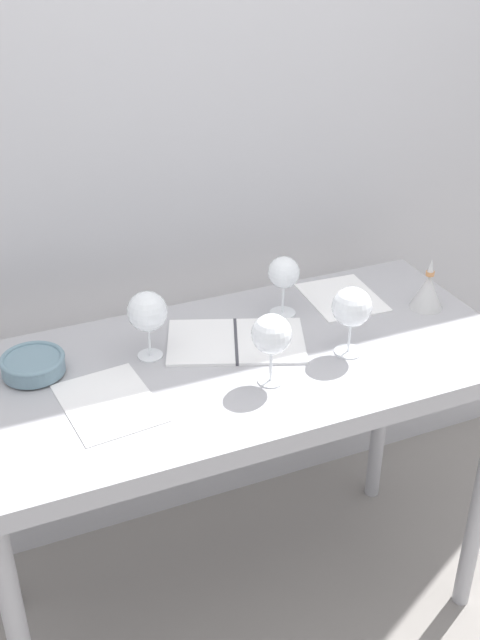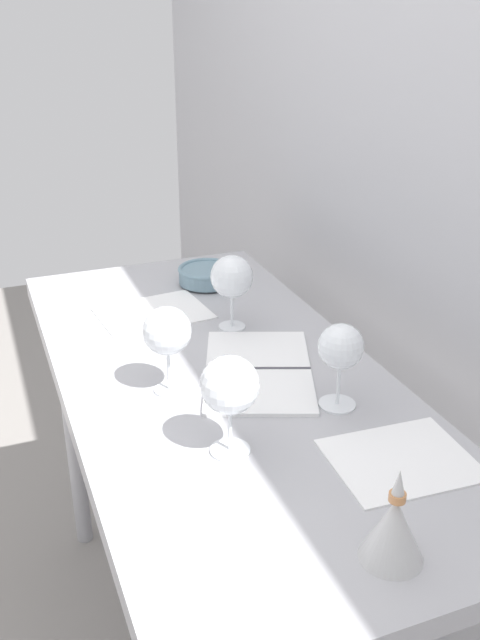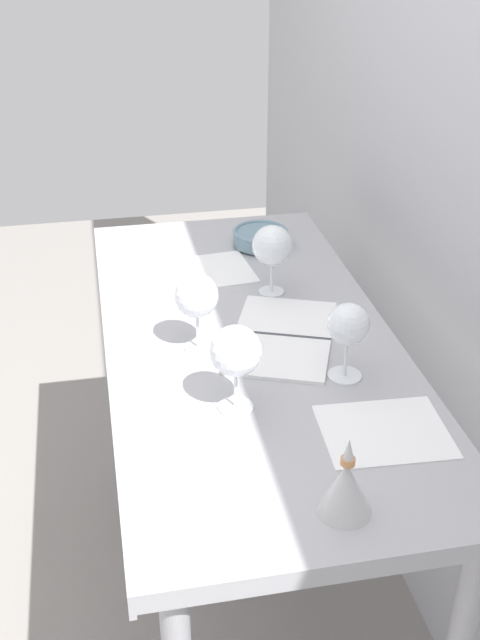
# 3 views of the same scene
# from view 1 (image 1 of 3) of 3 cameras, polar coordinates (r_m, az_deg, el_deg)

# --- Properties ---
(ground_plane) EXTENTS (6.00, 6.00, 0.00)m
(ground_plane) POSITION_cam_1_polar(r_m,az_deg,el_deg) (2.54, -0.20, -20.10)
(ground_plane) COLOR gray
(back_wall) EXTENTS (3.80, 0.04, 2.60)m
(back_wall) POSITION_cam_1_polar(r_m,az_deg,el_deg) (2.19, -5.40, 12.63)
(back_wall) COLOR #B5B5BA
(back_wall) RESTS_ON ground_plane
(steel_counter) EXTENTS (1.40, 0.65, 0.90)m
(steel_counter) POSITION_cam_1_polar(r_m,az_deg,el_deg) (1.99, -0.17, -5.42)
(steel_counter) COLOR #A4A4A9
(steel_counter) RESTS_ON ground_plane
(wine_glass_far_right) EXTENTS (0.09, 0.09, 0.17)m
(wine_glass_far_right) POSITION_cam_1_polar(r_m,az_deg,el_deg) (2.07, 3.25, 3.39)
(wine_glass_far_right) COLOR white
(wine_glass_far_right) RESTS_ON steel_counter
(wine_glass_far_left) EXTENTS (0.10, 0.10, 0.18)m
(wine_glass_far_left) POSITION_cam_1_polar(r_m,az_deg,el_deg) (1.89, -6.84, 0.54)
(wine_glass_far_left) COLOR white
(wine_glass_far_left) RESTS_ON steel_counter
(wine_glass_near_right) EXTENTS (0.10, 0.10, 0.18)m
(wine_glass_near_right) POSITION_cam_1_polar(r_m,az_deg,el_deg) (1.91, 8.24, 0.86)
(wine_glass_near_right) COLOR white
(wine_glass_near_right) RESTS_ON steel_counter
(wine_glass_near_center) EXTENTS (0.10, 0.10, 0.18)m
(wine_glass_near_center) POSITION_cam_1_polar(r_m,az_deg,el_deg) (1.78, 2.34, -1.15)
(wine_glass_near_center) COLOR white
(wine_glass_near_center) RESTS_ON steel_counter
(open_notebook) EXTENTS (0.41, 0.33, 0.01)m
(open_notebook) POSITION_cam_1_polar(r_m,az_deg,el_deg) (1.99, -0.30, -1.58)
(open_notebook) COLOR white
(open_notebook) RESTS_ON steel_counter
(tasting_sheet_upper) EXTENTS (0.21, 0.25, 0.00)m
(tasting_sheet_upper) POSITION_cam_1_polar(r_m,az_deg,el_deg) (2.23, 7.52, 1.68)
(tasting_sheet_upper) COLOR white
(tasting_sheet_upper) RESTS_ON steel_counter
(tasting_sheet_lower) EXTENTS (0.22, 0.28, 0.00)m
(tasting_sheet_lower) POSITION_cam_1_polar(r_m,az_deg,el_deg) (1.80, -9.63, -6.02)
(tasting_sheet_lower) COLOR white
(tasting_sheet_lower) RESTS_ON steel_counter
(tasting_bowl) EXTENTS (0.16, 0.16, 0.05)m
(tasting_bowl) POSITION_cam_1_polar(r_m,az_deg,el_deg) (1.93, -15.01, -3.17)
(tasting_bowl) COLOR #4C4C4C
(tasting_bowl) RESTS_ON steel_counter
(decanter_funnel) EXTENTS (0.09, 0.09, 0.15)m
(decanter_funnel) POSITION_cam_1_polar(r_m,az_deg,el_deg) (2.20, 13.67, 2.10)
(decanter_funnel) COLOR #BDBDBD
(decanter_funnel) RESTS_ON steel_counter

